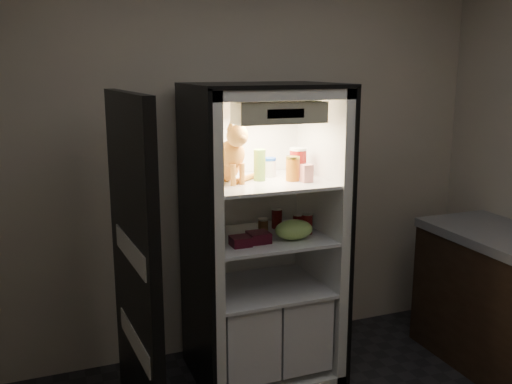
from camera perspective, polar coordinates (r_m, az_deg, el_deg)
room_shell at (r=2.26m, az=13.68°, el=3.14°), size 3.60×3.60×3.60m
refrigerator at (r=3.65m, az=0.50°, el=-6.38°), size 0.90×0.72×1.88m
fridge_door at (r=3.10m, az=-11.99°, el=-7.79°), size 0.11×0.87×1.85m
tabby_cat at (r=3.41m, az=-2.84°, el=3.37°), size 0.35×0.38×0.39m
parmesan_shaker at (r=3.46m, az=0.36°, el=2.72°), size 0.07×0.07×0.19m
mayo_tub at (r=3.59m, az=1.33°, el=2.50°), size 0.09×0.09×0.12m
salsa_jar at (r=3.46m, az=3.68°, el=2.36°), size 0.09×0.09×0.15m
pepper_jar at (r=3.60m, az=4.22°, el=2.98°), size 0.11×0.11×0.18m
cream_carton at (r=3.44m, az=5.09°, el=1.88°), size 0.06×0.06×0.11m
soda_can_a at (r=3.71m, az=2.10°, el=-2.65°), size 0.07×0.07×0.13m
soda_can_b at (r=3.61m, az=4.22°, el=-3.19°), size 0.07×0.07×0.12m
soda_can_c at (r=3.60m, az=5.13°, el=-3.18°), size 0.07×0.07×0.13m
condiment_jar at (r=3.62m, az=0.72°, el=-3.36°), size 0.07×0.07×0.09m
grape_bag at (r=3.48m, az=3.80°, el=-3.77°), size 0.24×0.17×0.12m
berry_box_left at (r=3.36m, az=-1.57°, el=-4.94°), size 0.11×0.11×0.06m
berry_box_right at (r=3.42m, az=0.26°, el=-4.54°), size 0.13×0.13×0.06m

